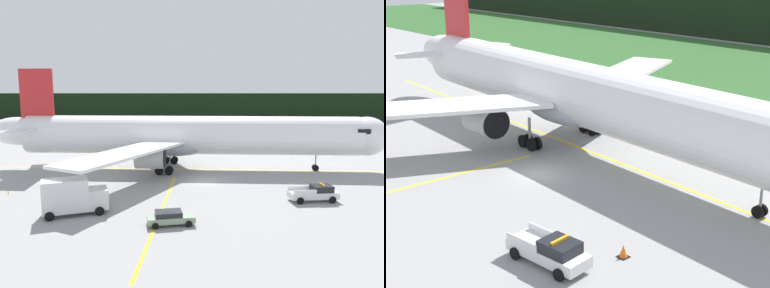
# 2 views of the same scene
# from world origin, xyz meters

# --- Properties ---
(ground) EXTENTS (320.00, 320.00, 0.00)m
(ground) POSITION_xyz_m (0.00, 0.00, 0.00)
(ground) COLOR gray
(taxiway_centerline_main) EXTENTS (79.52, 4.51, 0.01)m
(taxiway_centerline_main) POSITION_xyz_m (-2.04, 7.41, 0.00)
(taxiway_centerline_main) COLOR yellow
(taxiway_centerline_main) RESTS_ON ground
(airliner) EXTENTS (60.61, 44.11, 15.19)m
(airliner) POSITION_xyz_m (-2.46, 7.43, 5.13)
(airliner) COLOR white
(airliner) RESTS_ON ground
(ops_pickup_truck) EXTENTS (5.51, 2.62, 1.94)m
(ops_pickup_truck) POSITION_xyz_m (11.91, -8.44, 0.90)
(ops_pickup_truck) COLOR silver
(ops_pickup_truck) RESTS_ON ground
(apron_cone) EXTENTS (0.66, 0.66, 0.83)m
(apron_cone) POSITION_xyz_m (14.23, -4.66, 0.40)
(apron_cone) COLOR black
(apron_cone) RESTS_ON ground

